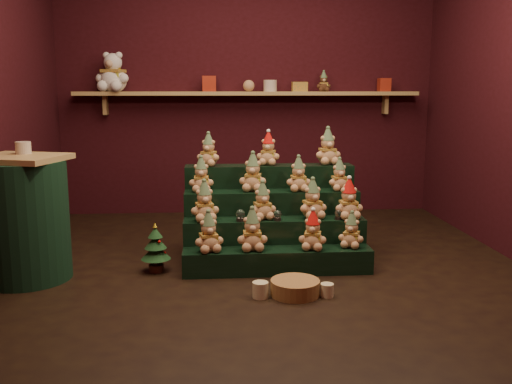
{
  "coord_description": "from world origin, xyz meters",
  "views": [
    {
      "loc": [
        -0.37,
        -4.21,
        1.35
      ],
      "look_at": [
        -0.04,
        0.25,
        0.54
      ],
      "focal_mm": 40.0,
      "sensor_mm": 36.0,
      "label": 1
    }
  ],
  "objects": [
    {
      "name": "ground",
      "position": [
        0.0,
        0.0,
        0.0
      ],
      "size": [
        4.0,
        4.0,
        0.0
      ],
      "primitive_type": "plane",
      "color": "black",
      "rests_on": "ground"
    },
    {
      "name": "back_wall",
      "position": [
        0.0,
        2.05,
        1.4
      ],
      "size": [
        4.0,
        0.1,
        2.8
      ],
      "primitive_type": "cube",
      "color": "black",
      "rests_on": "ground"
    },
    {
      "name": "front_wall",
      "position": [
        0.0,
        -2.05,
        1.4
      ],
      "size": [
        4.0,
        0.1,
        2.8
      ],
      "primitive_type": "cube",
      "color": "black",
      "rests_on": "ground"
    },
    {
      "name": "back_shelf",
      "position": [
        0.0,
        1.87,
        1.29
      ],
      "size": [
        3.6,
        0.26,
        0.24
      ],
      "color": "tan",
      "rests_on": "ground"
    },
    {
      "name": "riser_tier_front",
      "position": [
        0.09,
        -0.17,
        0.09
      ],
      "size": [
        1.4,
        0.22,
        0.18
      ],
      "primitive_type": "cube",
      "color": "black",
      "rests_on": "ground"
    },
    {
      "name": "riser_tier_midfront",
      "position": [
        0.09,
        0.05,
        0.18
      ],
      "size": [
        1.4,
        0.22,
        0.36
      ],
      "primitive_type": "cube",
      "color": "black",
      "rests_on": "ground"
    },
    {
      "name": "riser_tier_midback",
      "position": [
        0.09,
        0.27,
        0.27
      ],
      "size": [
        1.4,
        0.22,
        0.54
      ],
      "primitive_type": "cube",
      "color": "black",
      "rests_on": "ground"
    },
    {
      "name": "riser_tier_back",
      "position": [
        0.09,
        0.49,
        0.36
      ],
      "size": [
        1.4,
        0.22,
        0.72
      ],
      "primitive_type": "cube",
      "color": "black",
      "rests_on": "ground"
    },
    {
      "name": "teddy_0",
      "position": [
        -0.42,
        -0.18,
        0.33
      ],
      "size": [
        0.25,
        0.24,
        0.3
      ],
      "primitive_type": null,
      "rotation": [
        0.0,
        0.0,
        0.26
      ],
      "color": "tan",
      "rests_on": "riser_tier_front"
    },
    {
      "name": "teddy_1",
      "position": [
        -0.1,
        -0.17,
        0.34
      ],
      "size": [
        0.23,
        0.2,
        0.31
      ],
      "primitive_type": null,
      "rotation": [
        0.0,
        0.0,
        0.02
      ],
      "color": "tan",
      "rests_on": "riser_tier_front"
    },
    {
      "name": "teddy_2",
      "position": [
        0.35,
        -0.18,
        0.32
      ],
      "size": [
        0.24,
        0.23,
        0.29
      ],
      "primitive_type": null,
      "rotation": [
        0.0,
        0.0,
        -0.24
      ],
      "color": "tan",
      "rests_on": "riser_tier_front"
    },
    {
      "name": "teddy_3",
      "position": [
        0.65,
        -0.15,
        0.31
      ],
      "size": [
        0.24,
        0.23,
        0.26
      ],
      "primitive_type": null,
      "rotation": [
        0.0,
        0.0,
        -0.44
      ],
      "color": "tan",
      "rests_on": "riser_tier_front"
    },
    {
      "name": "teddy_4",
      "position": [
        -0.45,
        0.04,
        0.51
      ],
      "size": [
        0.25,
        0.23,
        0.3
      ],
      "primitive_type": null,
      "rotation": [
        0.0,
        0.0,
        0.2
      ],
      "color": "tan",
      "rests_on": "riser_tier_midfront"
    },
    {
      "name": "teddy_5",
      "position": [
        -0.0,
        0.06,
        0.5
      ],
      "size": [
        0.24,
        0.23,
        0.29
      ],
      "primitive_type": null,
      "rotation": [
        0.0,
        0.0,
        0.24
      ],
      "color": "tan",
      "rests_on": "riser_tier_midfront"
    },
    {
      "name": "teddy_6",
      "position": [
        0.39,
        0.06,
        0.51
      ],
      "size": [
        0.26,
        0.25,
        0.31
      ],
      "primitive_type": null,
      "rotation": [
        0.0,
        0.0,
        0.26
      ],
      "color": "tan",
      "rests_on": "riser_tier_midfront"
    },
    {
      "name": "teddy_7",
      "position": [
        0.66,
        0.04,
        0.51
      ],
      "size": [
        0.23,
        0.21,
        0.3
      ],
      "primitive_type": null,
      "rotation": [
        0.0,
        0.0,
        0.07
      ],
      "color": "tan",
      "rests_on": "riser_tier_midfront"
    },
    {
      "name": "teddy_8",
      "position": [
        -0.47,
        0.29,
        0.68
      ],
      "size": [
        0.2,
        0.18,
        0.27
      ],
      "primitive_type": null,
      "rotation": [
        0.0,
        0.0,
        0.0
      ],
      "color": "tan",
      "rests_on": "riser_tier_midback"
    },
    {
      "name": "teddy_9",
      "position": [
        -0.06,
        0.29,
        0.69
      ],
      "size": [
        0.25,
        0.23,
        0.3
      ],
      "primitive_type": null,
      "rotation": [
        0.0,
        0.0,
        -0.17
      ],
      "color": "tan",
      "rests_on": "riser_tier_midback"
    },
    {
      "name": "teddy_10",
      "position": [
        0.3,
        0.26,
        0.68
      ],
      "size": [
        0.2,
        0.18,
        0.28
      ],
      "primitive_type": null,
      "rotation": [
        0.0,
        0.0,
        0.03
      ],
      "color": "tan",
      "rests_on": "riser_tier_midback"
    },
    {
      "name": "teddy_11",
      "position": [
        0.64,
        0.26,
        0.67
      ],
      "size": [
        0.2,
        0.19,
        0.26
      ],
      "primitive_type": null,
      "rotation": [
        0.0,
        0.0,
        0.14
      ],
      "color": "tan",
      "rests_on": "riser_tier_midback"
    },
    {
      "name": "teddy_12",
      "position": [
        -0.41,
        0.49,
        0.85
      ],
      "size": [
        0.24,
        0.23,
        0.27
      ],
      "primitive_type": null,
      "rotation": [
        0.0,
        0.0,
        -0.33
      ],
      "color": "tan",
      "rests_on": "riser_tier_back"
    },
    {
      "name": "teddy_13",
      "position": [
        0.09,
        0.51,
        0.86
      ],
      "size": [
        0.23,
        0.22,
        0.27
      ],
      "primitive_type": null,
      "rotation": [
        0.0,
        0.0,
        -0.26
      ],
      "color": "tan",
      "rests_on": "riser_tier_back"
    },
    {
      "name": "teddy_14",
      "position": [
        0.59,
        0.51,
        0.87
      ],
      "size": [
        0.25,
        0.23,
        0.3
      ],
      "primitive_type": null,
      "rotation": [
        0.0,
        0.0,
        0.16
      ],
      "color": "tan",
      "rests_on": "riser_tier_back"
    },
    {
      "name": "snow_globe_a",
      "position": [
        -0.18,
        -0.01,
        0.41
      ],
      "size": [
        0.07,
        0.07,
        0.09
      ],
      "color": "black",
      "rests_on": "riser_tier_midfront"
    },
    {
      "name": "snow_globe_b",
      "position": [
        0.11,
        -0.01,
        0.4
      ],
      "size": [
        0.06,
        0.06,
        0.08
      ],
      "color": "black",
      "rests_on": "riser_tier_midfront"
    },
    {
      "name": "snow_globe_c",
      "position": [
        0.58,
        -0.01,
        0.4
      ],
      "size": [
        0.06,
        0.06,
        0.08
      ],
      "color": "black",
      "rests_on": "riser_tier_midfront"
    },
    {
      "name": "side_table",
      "position": [
        -1.72,
        -0.17,
        0.44
      ],
      "size": [
        0.7,
        0.64,
        0.89
      ],
      "rotation": [
        0.0,
        0.0,
        -0.31
      ],
      "color": "tan",
      "rests_on": "ground"
    },
    {
      "name": "table_ornament",
      "position": [
        -1.72,
        -0.07,
        0.94
      ],
      "size": [
        0.11,
        0.11,
        0.09
      ],
      "primitive_type": "cylinder",
      "color": "beige",
      "rests_on": "side_table"
    },
    {
      "name": "mini_christmas_tree",
      "position": [
        -0.81,
        -0.07,
        0.18
      ],
      "size": [
        0.22,
        0.22,
        0.37
      ],
      "rotation": [
        0.0,
        0.0,
        -0.31
      ],
      "color": "#472519",
      "rests_on": "ground"
    },
    {
      "name": "mug_left",
      "position": [
        -0.08,
        -0.67,
        0.05
      ],
      "size": [
        0.11,
        0.11,
        0.11
      ],
      "primitive_type": "cylinder",
      "color": "beige",
      "rests_on": "ground"
    },
    {
      "name": "mug_right",
      "position": [
        0.36,
        -0.69,
        0.04
      ],
      "size": [
        0.09,
        0.09,
        0.09
      ],
      "primitive_type": "cylinder",
      "color": "beige",
      "rests_on": "ground"
    },
    {
      "name": "wicker_basket",
      "position": [
        0.16,
        -0.64,
        0.05
      ],
      "size": [
        0.36,
        0.36,
        0.1
      ],
      "primitive_type": "cylinder",
      "rotation": [
        0.0,
        0.0,
        0.12
      ],
      "color": "olive",
      "rests_on": "ground"
    },
    {
      "name": "white_bear",
      "position": [
        -1.39,
        1.84,
        1.57
      ],
      "size": [
        0.44,
        0.41,
        0.5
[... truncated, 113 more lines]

